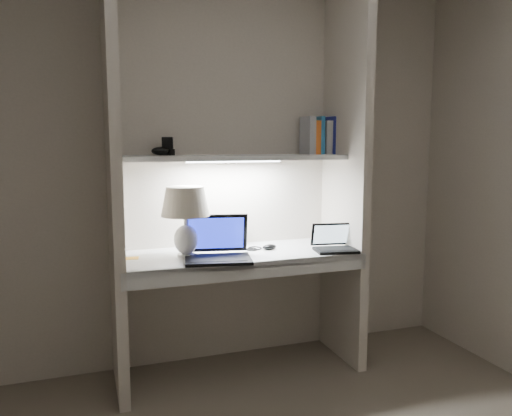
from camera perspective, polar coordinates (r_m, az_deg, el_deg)
name	(u,v)px	position (r m, az deg, el deg)	size (l,w,h in m)	color
back_wall	(226,172)	(3.29, -3.41, 4.12)	(3.20, 0.01, 2.50)	beige
alcove_panel_left	(114,177)	(2.90, -15.94, 3.39)	(0.06, 0.55, 2.50)	beige
alcove_panel_right	(345,172)	(3.32, 10.18, 4.04)	(0.06, 0.55, 2.50)	beige
desk	(239,255)	(3.10, -1.94, -5.43)	(1.40, 0.55, 0.04)	white
desk_apron	(253,270)	(2.87, -0.39, -7.11)	(1.46, 0.03, 0.10)	silver
shelf	(234,158)	(3.11, -2.51, 5.78)	(1.40, 0.36, 0.03)	silver
strip_light	(234,161)	(3.11, -2.51, 5.37)	(0.60, 0.04, 0.01)	white
table_lamp	(185,210)	(2.94, -8.07, -0.21)	(0.29, 0.29, 0.42)	white
laptop_main	(217,249)	(2.92, -4.44, -4.72)	(0.43, 0.39, 0.25)	black
laptop_netbook	(334,244)	(3.18, 8.91, -4.11)	(0.29, 0.26, 0.17)	black
speaker	(239,235)	(3.31, -1.90, -3.05)	(0.10, 0.07, 0.13)	silver
mouse	(269,247)	(3.16, 1.55, -4.47)	(0.10, 0.06, 0.03)	black
cable_coil	(255,248)	(3.18, -0.15, -4.62)	(0.09, 0.09, 0.01)	black
sticky_note	(132,258)	(3.02, -13.96, -5.58)	(0.07, 0.07, 0.00)	yellow
book_row	(320,137)	(3.41, 7.34, 8.10)	(0.24, 0.17, 0.25)	silver
shelf_box	(168,146)	(3.13, -10.07, 6.97)	(0.06, 0.05, 0.11)	black
shelf_gadget	(161,151)	(3.07, -10.82, 6.42)	(0.12, 0.09, 0.05)	black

